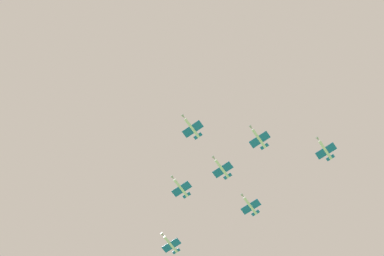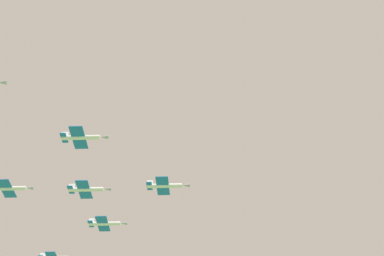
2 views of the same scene
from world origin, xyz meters
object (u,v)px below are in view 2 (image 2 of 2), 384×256
at_px(jet_lead, 166,186).
at_px(jet_port_outer, 87,189).
at_px(jet_port_inner, 105,224).
at_px(jet_port_trail, 10,188).
at_px(jet_starboard_inner, 82,137).

height_order(jet_lead, jet_port_outer, jet_lead).
distance_m(jet_lead, jet_port_outer, 21.79).
distance_m(jet_port_inner, jet_port_outer, 19.93).
bearing_deg(jet_port_trail, jet_lead, 90.00).
bearing_deg(jet_starboard_inner, jet_port_outer, -174.29).
xyz_separation_m(jet_port_inner, jet_port_outer, (11.48, -16.25, -1.16)).
bearing_deg(jet_port_outer, jet_port_trail, -90.00).
height_order(jet_lead, jet_starboard_inner, jet_starboard_inner).
xyz_separation_m(jet_starboard_inner, jet_port_trail, (-30.92, -0.61, -1.06)).
bearing_deg(jet_lead, jet_port_inner, -135.00).
xyz_separation_m(jet_port_inner, jet_port_trail, (-4.97, -30.52, -0.33)).
height_order(jet_port_inner, jet_port_trail, jet_port_inner).
distance_m(jet_lead, jet_port_trail, 43.55).
height_order(jet_lead, jet_port_trail, jet_port_trail).
bearing_deg(jet_port_outer, jet_lead, 90.00).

